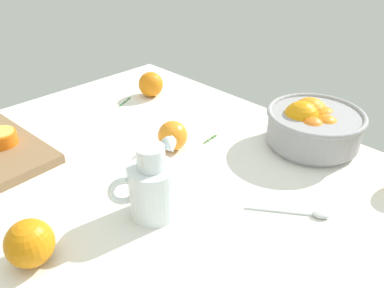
{
  "coord_description": "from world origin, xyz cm",
  "views": [
    {
      "loc": [
        49.92,
        -43.52,
        48.48
      ],
      "look_at": [
        1.86,
        3.89,
        7.98
      ],
      "focal_mm": 36.81,
      "sensor_mm": 36.0,
      "label": 1
    }
  ],
  "objects_px": {
    "loose_orange_1": "(173,136)",
    "spoon": "(301,213)",
    "orange_half_0": "(1,138)",
    "loose_orange_2": "(151,84)",
    "fruit_bowl": "(313,125)",
    "juice_pitcher": "(152,190)",
    "loose_orange_3": "(30,243)"
  },
  "relations": [
    {
      "from": "loose_orange_1",
      "to": "spoon",
      "type": "xyz_separation_m",
      "value": [
        0.34,
        0.01,
        -0.03
      ]
    },
    {
      "from": "spoon",
      "to": "orange_half_0",
      "type": "bearing_deg",
      "value": -153.56
    },
    {
      "from": "loose_orange_2",
      "to": "spoon",
      "type": "distance_m",
      "value": 0.63
    },
    {
      "from": "fruit_bowl",
      "to": "spoon",
      "type": "height_order",
      "value": "fruit_bowl"
    },
    {
      "from": "spoon",
      "to": "juice_pitcher",
      "type": "bearing_deg",
      "value": -135.71
    },
    {
      "from": "fruit_bowl",
      "to": "spoon",
      "type": "relative_size",
      "value": 1.68
    },
    {
      "from": "fruit_bowl",
      "to": "loose_orange_2",
      "type": "height_order",
      "value": "fruit_bowl"
    },
    {
      "from": "fruit_bowl",
      "to": "loose_orange_2",
      "type": "xyz_separation_m",
      "value": [
        -0.49,
        -0.09,
        -0.02
      ]
    },
    {
      "from": "juice_pitcher",
      "to": "loose_orange_2",
      "type": "height_order",
      "value": "juice_pitcher"
    },
    {
      "from": "loose_orange_1",
      "to": "orange_half_0",
      "type": "bearing_deg",
      "value": -132.54
    },
    {
      "from": "orange_half_0",
      "to": "loose_orange_1",
      "type": "height_order",
      "value": "loose_orange_1"
    },
    {
      "from": "loose_orange_1",
      "to": "fruit_bowl",
      "type": "bearing_deg",
      "value": 48.4
    },
    {
      "from": "juice_pitcher",
      "to": "spoon",
      "type": "xyz_separation_m",
      "value": [
        0.19,
        0.19,
        -0.05
      ]
    },
    {
      "from": "juice_pitcher",
      "to": "loose_orange_3",
      "type": "height_order",
      "value": "juice_pitcher"
    },
    {
      "from": "loose_orange_3",
      "to": "orange_half_0",
      "type": "bearing_deg",
      "value": 164.33
    },
    {
      "from": "loose_orange_1",
      "to": "loose_orange_2",
      "type": "bearing_deg",
      "value": 149.69
    },
    {
      "from": "loose_orange_3",
      "to": "loose_orange_1",
      "type": "bearing_deg",
      "value": 104.22
    },
    {
      "from": "orange_half_0",
      "to": "loose_orange_3",
      "type": "relative_size",
      "value": 0.9
    },
    {
      "from": "juice_pitcher",
      "to": "orange_half_0",
      "type": "relative_size",
      "value": 2.16
    },
    {
      "from": "loose_orange_1",
      "to": "spoon",
      "type": "distance_m",
      "value": 0.34
    },
    {
      "from": "loose_orange_1",
      "to": "juice_pitcher",
      "type": "bearing_deg",
      "value": -51.2
    },
    {
      "from": "fruit_bowl",
      "to": "juice_pitcher",
      "type": "distance_m",
      "value": 0.43
    },
    {
      "from": "fruit_bowl",
      "to": "loose_orange_1",
      "type": "bearing_deg",
      "value": -131.6
    },
    {
      "from": "fruit_bowl",
      "to": "loose_orange_2",
      "type": "bearing_deg",
      "value": -170.05
    },
    {
      "from": "loose_orange_2",
      "to": "loose_orange_3",
      "type": "relative_size",
      "value": 0.95
    },
    {
      "from": "loose_orange_3",
      "to": "spoon",
      "type": "distance_m",
      "value": 0.47
    },
    {
      "from": "loose_orange_3",
      "to": "spoon",
      "type": "bearing_deg",
      "value": 59.15
    },
    {
      "from": "fruit_bowl",
      "to": "loose_orange_1",
      "type": "height_order",
      "value": "fruit_bowl"
    },
    {
      "from": "fruit_bowl",
      "to": "orange_half_0",
      "type": "height_order",
      "value": "fruit_bowl"
    },
    {
      "from": "fruit_bowl",
      "to": "loose_orange_3",
      "type": "height_order",
      "value": "fruit_bowl"
    },
    {
      "from": "juice_pitcher",
      "to": "loose_orange_1",
      "type": "bearing_deg",
      "value": 128.8
    },
    {
      "from": "loose_orange_1",
      "to": "loose_orange_3",
      "type": "bearing_deg",
      "value": -75.78
    }
  ]
}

